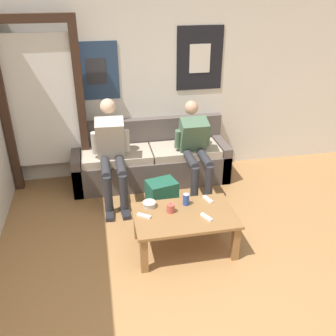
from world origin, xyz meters
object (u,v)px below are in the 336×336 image
(drink_can_blue, at_px, (186,199))
(game_controller_near_left, at_px, (207,217))
(pillar_candle, at_px, (171,208))
(ceramic_bowl, at_px, (149,204))
(game_controller_far_center, at_px, (144,216))
(person_seated_teen, at_px, (195,146))
(game_controller_near_right, at_px, (208,199))
(couch, at_px, (151,161))
(coffee_table, at_px, (185,220))
(backpack, at_px, (162,197))
(person_seated_adult, at_px, (111,149))

(drink_can_blue, distance_m, game_controller_near_left, 0.31)
(pillar_candle, height_order, game_controller_near_left, pillar_candle)
(ceramic_bowl, height_order, game_controller_far_center, ceramic_bowl)
(person_seated_teen, height_order, game_controller_near_left, person_seated_teen)
(pillar_candle, xyz_separation_m, game_controller_near_right, (0.43, 0.14, -0.03))
(couch, height_order, pillar_candle, couch)
(game_controller_near_right, xyz_separation_m, game_controller_far_center, (-0.70, -0.17, 0.00))
(coffee_table, height_order, game_controller_near_right, game_controller_near_right)
(ceramic_bowl, xyz_separation_m, game_controller_near_left, (0.52, -0.32, -0.02))
(ceramic_bowl, xyz_separation_m, drink_can_blue, (0.38, -0.04, 0.03))
(game_controller_near_left, relative_size, game_controller_near_right, 0.98)
(pillar_candle, xyz_separation_m, game_controller_near_left, (0.32, -0.17, -0.03))
(backpack, distance_m, game_controller_near_left, 0.92)
(coffee_table, xyz_separation_m, backpack, (-0.09, 0.73, -0.16))
(ceramic_bowl, distance_m, pillar_candle, 0.24)
(person_seated_adult, relative_size, pillar_candle, 12.11)
(coffee_table, relative_size, game_controller_near_left, 6.99)
(person_seated_adult, distance_m, drink_can_blue, 1.23)
(person_seated_teen, bearing_deg, couch, 146.56)
(pillar_candle, relative_size, drink_can_blue, 0.81)
(ceramic_bowl, height_order, game_controller_near_left, ceramic_bowl)
(couch, height_order, backpack, couch)
(person_seated_adult, distance_m, person_seated_teen, 1.05)
(person_seated_adult, bearing_deg, drink_can_blue, -55.85)
(game_controller_near_right, bearing_deg, pillar_candle, -162.02)
(person_seated_teen, distance_m, backpack, 0.80)
(ceramic_bowl, relative_size, drink_can_blue, 1.14)
(person_seated_adult, xyz_separation_m, drink_can_blue, (0.68, -1.01, -0.18))
(drink_can_blue, bearing_deg, ceramic_bowl, 174.31)
(coffee_table, bearing_deg, pillar_candle, 151.85)
(coffee_table, relative_size, game_controller_far_center, 7.31)
(couch, distance_m, ceramic_bowl, 1.34)
(drink_can_blue, bearing_deg, coffee_table, -107.33)
(coffee_table, xyz_separation_m, person_seated_adult, (-0.63, 1.18, 0.31))
(ceramic_bowl, bearing_deg, game_controller_near_right, -0.24)
(person_seated_teen, distance_m, game_controller_near_right, 1.00)
(ceramic_bowl, height_order, drink_can_blue, drink_can_blue)
(backpack, bearing_deg, person_seated_teen, 41.49)
(game_controller_far_center, bearing_deg, couch, 78.74)
(game_controller_near_left, xyz_separation_m, game_controller_far_center, (-0.59, 0.14, 0.00))
(person_seated_teen, distance_m, drink_can_blue, 1.08)
(person_seated_teen, height_order, backpack, person_seated_teen)
(person_seated_teen, height_order, ceramic_bowl, person_seated_teen)
(game_controller_far_center, bearing_deg, person_seated_adult, 101.27)
(game_controller_near_right, bearing_deg, drink_can_blue, -171.90)
(person_seated_adult, relative_size, person_seated_teen, 1.08)
(game_controller_near_left, distance_m, game_controller_near_right, 0.33)
(ceramic_bowl, xyz_separation_m, game_controller_far_center, (-0.08, -0.17, -0.02))
(coffee_table, bearing_deg, game_controller_near_left, -28.72)
(drink_can_blue, bearing_deg, game_controller_near_right, 8.10)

